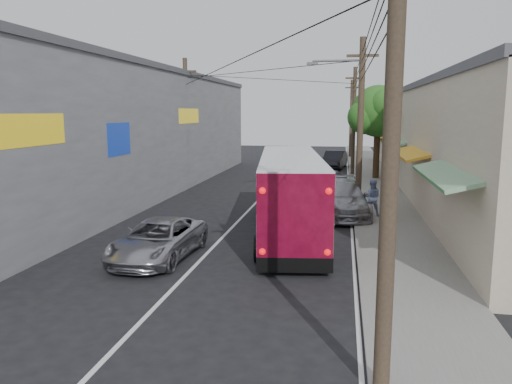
% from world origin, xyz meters
% --- Properties ---
extents(ground, '(120.00, 120.00, 0.00)m').
position_xyz_m(ground, '(0.00, 0.00, 0.00)').
color(ground, black).
rests_on(ground, ground).
extents(sidewalk, '(3.00, 80.00, 0.12)m').
position_xyz_m(sidewalk, '(6.50, 20.00, 0.06)').
color(sidewalk, slate).
rests_on(sidewalk, ground).
extents(building_right, '(7.09, 40.00, 6.25)m').
position_xyz_m(building_right, '(10.99, 22.00, 3.15)').
color(building_right, '#B8A692').
rests_on(building_right, ground).
extents(building_left, '(7.20, 36.00, 7.25)m').
position_xyz_m(building_left, '(-8.50, 18.00, 3.65)').
color(building_left, gray).
rests_on(building_left, ground).
extents(utility_poles, '(11.80, 45.28, 8.00)m').
position_xyz_m(utility_poles, '(3.13, 20.33, 4.13)').
color(utility_poles, '#473828').
rests_on(utility_poles, ground).
extents(street_tree, '(4.40, 4.00, 6.60)m').
position_xyz_m(street_tree, '(6.87, 26.02, 4.67)').
color(street_tree, '#3F2B19').
rests_on(street_tree, ground).
extents(coach_bus, '(3.61, 10.93, 3.10)m').
position_xyz_m(coach_bus, '(2.47, 9.09, 1.60)').
color(coach_bus, silver).
rests_on(coach_bus, ground).
extents(jeepney, '(2.36, 4.69, 1.27)m').
position_xyz_m(jeepney, '(-1.40, 4.92, 0.64)').
color(jeepney, '#AFAEB5').
rests_on(jeepney, ground).
extents(parked_suv, '(2.86, 5.75, 1.60)m').
position_xyz_m(parked_suv, '(4.45, 13.00, 0.80)').
color(parked_suv, '#929198').
rests_on(parked_suv, ground).
extents(parked_car_mid, '(2.07, 4.04, 1.32)m').
position_xyz_m(parked_car_mid, '(3.80, 20.00, 0.66)').
color(parked_car_mid, '#29282E').
rests_on(parked_car_mid, ground).
extents(parked_car_far, '(2.18, 4.70, 1.49)m').
position_xyz_m(parked_car_far, '(3.80, 32.66, 0.75)').
color(parked_car_far, black).
rests_on(parked_car_far, ground).
extents(pedestrian_near, '(0.64, 0.44, 1.71)m').
position_xyz_m(pedestrian_near, '(6.47, 11.07, 0.97)').
color(pedestrian_near, pink).
rests_on(pedestrian_near, sidewalk).
extents(pedestrian_far, '(0.85, 0.68, 1.66)m').
position_xyz_m(pedestrian_far, '(5.81, 12.59, 0.95)').
color(pedestrian_far, '#899AC8').
rests_on(pedestrian_far, sidewalk).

